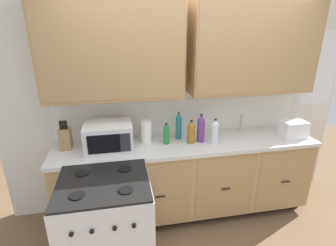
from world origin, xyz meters
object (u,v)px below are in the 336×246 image
object	(u,v)px
bottle_clear	(215,132)
bottle_violet	(201,128)
bottle_green	(166,134)
bottle_amber	(191,132)
stove_range	(108,227)
toaster	(293,129)
microwave	(109,136)
paper_towel_roll	(147,132)
knife_block	(65,138)
bottle_teal	(179,126)

from	to	relation	value
bottle_clear	bottle_violet	bearing A→B (deg)	148.19
bottle_green	bottle_amber	size ratio (longest dim) A/B	0.90
bottle_green	bottle_amber	world-z (taller)	bottle_amber
stove_range	toaster	distance (m)	2.23
microwave	bottle_violet	bearing A→B (deg)	0.06
microwave	paper_towel_roll	size ratio (longest dim) A/B	1.85
knife_block	bottle_green	world-z (taller)	knife_block
bottle_clear	bottle_teal	size ratio (longest dim) A/B	0.91
microwave	bottle_teal	size ratio (longest dim) A/B	1.55
stove_range	knife_block	world-z (taller)	knife_block
toaster	bottle_violet	bearing A→B (deg)	175.19
paper_towel_roll	bottle_green	xyz separation A→B (m)	(0.21, -0.06, -0.02)
paper_towel_roll	bottle_violet	xyz separation A→B (m)	(0.58, -0.08, 0.02)
stove_range	bottle_amber	xyz separation A→B (m)	(0.91, 0.60, 0.59)
stove_range	paper_towel_roll	world-z (taller)	paper_towel_roll
knife_block	stove_range	bearing A→B (deg)	-61.19
toaster	microwave	bearing A→B (deg)	177.51
microwave	bottle_clear	bearing A→B (deg)	-4.13
paper_towel_roll	bottle_teal	xyz separation A→B (m)	(0.36, 0.05, 0.02)
knife_block	bottle_amber	size ratio (longest dim) A/B	1.19
knife_block	bottle_teal	size ratio (longest dim) A/B	1.00
stove_range	bottle_clear	size ratio (longest dim) A/B	3.36
toaster	bottle_violet	world-z (taller)	bottle_violet
microwave	bottle_clear	distance (m)	1.11
knife_block	bottle_amber	xyz separation A→B (m)	(1.31, -0.12, 0.01)
paper_towel_roll	bottle_teal	distance (m)	0.37
stove_range	toaster	world-z (taller)	toaster
bottle_amber	stove_range	bearing A→B (deg)	-146.61
bottle_clear	bottle_violet	size ratio (longest dim) A/B	0.90
paper_towel_roll	bottle_violet	bearing A→B (deg)	-7.46
microwave	toaster	distance (m)	2.05
knife_block	bottle_violet	size ratio (longest dim) A/B	0.98
bottle_violet	bottle_teal	size ratio (longest dim) A/B	1.02
microwave	toaster	size ratio (longest dim) A/B	1.71
microwave	knife_block	world-z (taller)	knife_block
toaster	paper_towel_roll	distance (m)	1.66
paper_towel_roll	bottle_violet	world-z (taller)	bottle_violet
bottle_violet	bottle_amber	distance (m)	0.12
bottle_green	bottle_violet	bearing A→B (deg)	-2.81
bottle_clear	bottle_amber	world-z (taller)	bottle_clear
paper_towel_roll	knife_block	bearing A→B (deg)	178.45
bottle_clear	bottle_teal	bearing A→B (deg)	149.89
bottle_green	bottle_amber	distance (m)	0.27
bottle_clear	bottle_amber	size ratio (longest dim) A/B	1.09
toaster	bottle_green	distance (m)	1.45
stove_range	bottle_teal	size ratio (longest dim) A/B	3.07
paper_towel_roll	bottle_amber	bearing A→B (deg)	-11.49
bottle_green	microwave	bearing A→B (deg)	-178.15
toaster	bottle_clear	xyz separation A→B (m)	(-0.94, 0.01, 0.04)
knife_block	bottle_teal	world-z (taller)	same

